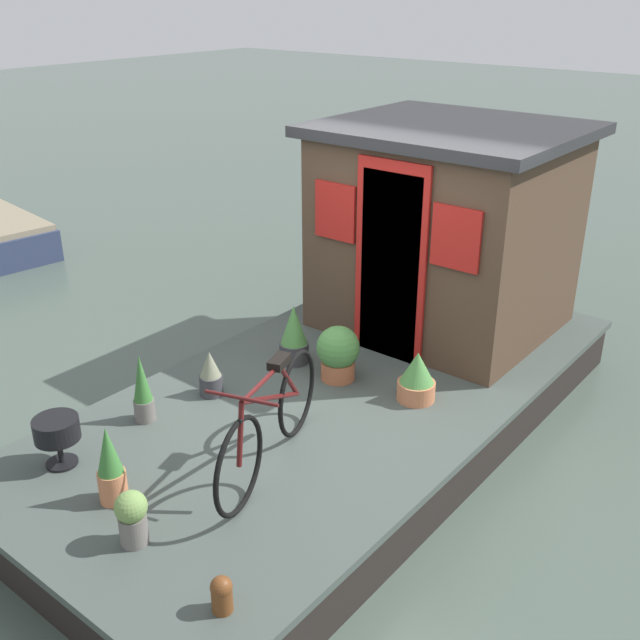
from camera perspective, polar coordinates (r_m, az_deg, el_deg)
name	(u,v)px	position (r m, az deg, el deg)	size (l,w,h in m)	color
ground_plane	(334,433)	(6.55, 1.11, -8.67)	(60.00, 60.00, 0.00)	#47564C
houseboat_deck	(335,410)	(6.43, 1.12, -6.96)	(5.64, 2.74, 0.46)	#424C47
houseboat_cabin	(445,228)	(7.24, 9.58, 7.00)	(2.03, 2.25, 1.96)	#4C3828
bicycle	(270,422)	(5.16, -3.84, -7.83)	(1.57, 0.64, 0.80)	black
potted_plant_basil	(338,352)	(6.34, 1.39, -2.50)	(0.37, 0.37, 0.49)	#B2603D
potted_plant_succulent	(142,390)	(5.90, -13.49, -5.22)	(0.16, 0.16, 0.57)	slate
potted_plant_fern	(110,466)	(5.09, -15.81, -10.77)	(0.19, 0.19, 0.56)	#C6754C
potted_plant_geranium	(417,377)	(6.10, 7.44, -4.39)	(0.31, 0.31, 0.43)	#C6754C
potted_plant_rosemary	(211,374)	(6.19, -8.41, -4.14)	(0.20, 0.20, 0.40)	#38383D
potted_plant_ivy	(132,516)	(4.76, -14.24, -14.41)	(0.20, 0.20, 0.37)	slate
potted_plant_lavender	(294,335)	(6.62, -2.02, -1.18)	(0.27, 0.27, 0.55)	#38383D
charcoal_grill	(57,431)	(5.55, -19.57, -8.06)	(0.32, 0.32, 0.37)	black
mooring_bollard	(222,593)	(4.31, -7.56, -20.09)	(0.12, 0.12, 0.23)	brown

